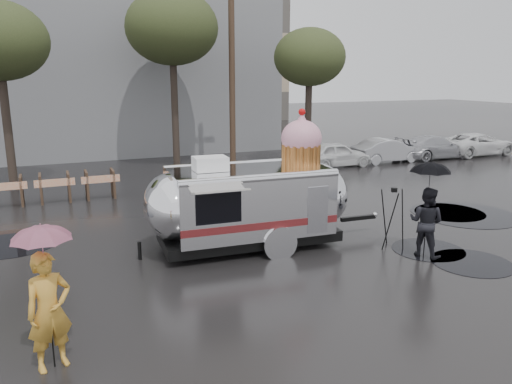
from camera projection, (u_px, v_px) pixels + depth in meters
name	position (u px, v px, depth m)	size (l,w,h in m)	color
ground	(353.00, 285.00, 10.52)	(120.00, 120.00, 0.00)	black
puddles	(393.00, 236.00, 13.64)	(15.94, 11.27, 0.01)	black
grey_building	(67.00, 36.00, 29.00)	(22.00, 12.00, 13.00)	slate
utility_pole	(232.00, 68.00, 22.94)	(1.60, 0.28, 9.00)	#473323
tree_mid	(172.00, 28.00, 22.49)	(4.20, 4.20, 8.03)	#382D26
tree_right	(310.00, 58.00, 23.27)	(3.36, 3.36, 6.42)	#382D26
barricade_row	(55.00, 187.00, 17.22)	(4.30, 0.80, 1.00)	#473323
parked_cars	(416.00, 146.00, 25.57)	(13.20, 1.90, 1.50)	silver
airstream_trailer	(252.00, 199.00, 12.61)	(6.62, 2.61, 3.57)	silver
person_left	(49.00, 311.00, 7.38)	(0.66, 0.44, 1.84)	gold
umbrella_pink	(43.00, 248.00, 7.15)	(1.06, 1.06, 2.28)	#CE7A98
person_right	(426.00, 222.00, 12.01)	(0.83, 0.46, 1.72)	black
umbrella_black	(430.00, 178.00, 11.76)	(1.19, 1.19, 2.36)	black
tripod	(393.00, 212.00, 12.59)	(0.64, 0.62, 1.58)	black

